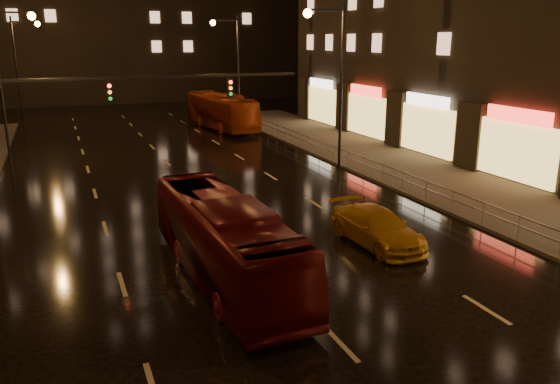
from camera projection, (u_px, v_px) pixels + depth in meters
name	position (u px, v px, depth m)	size (l,w,h in m)	color
ground	(197.00, 193.00, 28.93)	(140.00, 140.00, 0.00)	black
sidewalk_right	(465.00, 190.00, 29.37)	(7.00, 70.00, 0.15)	#38332D
traffic_signal	(88.00, 108.00, 25.81)	(15.31, 0.32, 6.20)	black
railing_right	(382.00, 168.00, 30.62)	(0.05, 56.00, 1.00)	#99999E
bus_red	(225.00, 240.00, 18.25)	(2.38, 10.15, 2.83)	#5A0C0F
bus_curb	(221.00, 111.00, 49.49)	(2.65, 11.35, 3.16)	#9D340F
taxi_near	(272.00, 241.00, 20.28)	(1.53, 3.81, 1.30)	#C64912
taxi_far	(377.00, 227.00, 21.60)	(1.97, 4.84, 1.40)	#C68512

